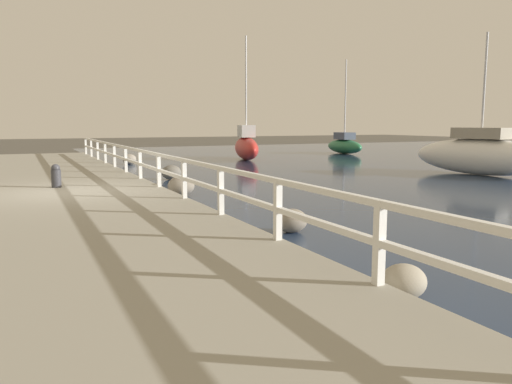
% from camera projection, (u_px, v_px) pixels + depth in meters
% --- Properties ---
extents(ground_plane, '(120.00, 120.00, 0.00)m').
position_uv_depth(ground_plane, '(72.00, 204.00, 12.74)').
color(ground_plane, '#4C473D').
extents(dock_walkway, '(4.74, 36.00, 0.33)m').
position_uv_depth(dock_walkway, '(72.00, 198.00, 12.72)').
color(dock_walkway, gray).
rests_on(dock_walkway, ground).
extents(railing, '(0.10, 32.50, 0.92)m').
position_uv_depth(railing, '(159.00, 164.00, 13.57)').
color(railing, white).
rests_on(railing, dock_walkway).
extents(boulder_upstream, '(0.69, 0.62, 0.52)m').
position_uv_depth(boulder_upstream, '(129.00, 159.00, 25.19)').
color(boulder_upstream, gray).
rests_on(boulder_upstream, ground).
extents(boulder_far_strip, '(0.72, 0.65, 0.54)m').
position_uv_depth(boulder_far_strip, '(171.00, 172.00, 18.28)').
color(boulder_far_strip, '#666056').
rests_on(boulder_far_strip, ground).
extents(boulder_near_dock, '(0.56, 0.50, 0.42)m').
position_uv_depth(boulder_near_dock, '(404.00, 282.00, 5.85)').
color(boulder_near_dock, gray).
rests_on(boulder_near_dock, ground).
extents(boulder_mid_strip, '(0.61, 0.55, 0.45)m').
position_uv_depth(boulder_mid_strip, '(292.00, 221.00, 9.43)').
color(boulder_mid_strip, slate).
rests_on(boulder_mid_strip, ground).
extents(boulder_water_edge, '(0.77, 0.69, 0.57)m').
position_uv_depth(boulder_water_edge, '(181.00, 186.00, 14.18)').
color(boulder_water_edge, slate).
rests_on(boulder_water_edge, ground).
extents(mooring_bollard, '(0.26, 0.26, 0.64)m').
position_uv_depth(mooring_bollard, '(56.00, 176.00, 13.50)').
color(mooring_bollard, '#333338').
rests_on(mooring_bollard, dock_walkway).
extents(sailboat_red, '(2.45, 5.35, 6.84)m').
position_uv_depth(sailboat_red, '(246.00, 146.00, 28.29)').
color(sailboat_red, red).
rests_on(sailboat_red, water_surface).
extents(sailboat_green, '(1.77, 4.42, 6.28)m').
position_uv_depth(sailboat_green, '(344.00, 145.00, 34.05)').
color(sailboat_green, '#236B42').
rests_on(sailboat_green, water_surface).
extents(sailboat_white, '(2.20, 6.11, 5.55)m').
position_uv_depth(sailboat_white, '(480.00, 155.00, 19.94)').
color(sailboat_white, white).
rests_on(sailboat_white, water_surface).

